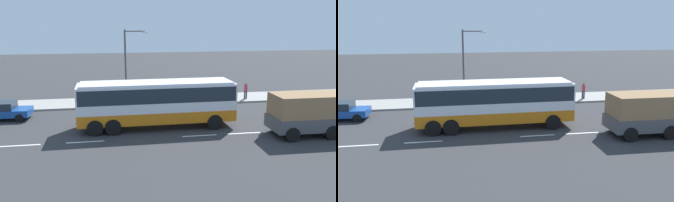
% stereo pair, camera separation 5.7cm
% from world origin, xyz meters
% --- Properties ---
extents(ground_plane, '(120.00, 120.00, 0.00)m').
position_xyz_m(ground_plane, '(0.00, 0.00, 0.00)').
color(ground_plane, '#333335').
extents(sidewalk_curb, '(80.00, 4.00, 0.15)m').
position_xyz_m(sidewalk_curb, '(0.00, 8.13, 0.07)').
color(sidewalk_curb, gray).
rests_on(sidewalk_curb, ground_plane).
extents(lane_centreline, '(38.21, 0.16, 0.01)m').
position_xyz_m(lane_centreline, '(1.09, -2.53, 0.00)').
color(lane_centreline, white).
rests_on(lane_centreline, ground_plane).
extents(coach_bus, '(11.20, 2.86, 3.37)m').
position_xyz_m(coach_bus, '(-1.42, -0.14, 2.09)').
color(coach_bus, orange).
rests_on(coach_bus, ground_plane).
extents(cargo_truck, '(7.78, 2.74, 2.85)m').
position_xyz_m(cargo_truck, '(9.56, -3.58, 1.56)').
color(cargo_truck, navy).
rests_on(cargo_truck, ground_plane).
extents(car_blue_saloon, '(4.36, 2.18, 1.43)m').
position_xyz_m(car_blue_saloon, '(-13.14, 3.84, 0.76)').
color(car_blue_saloon, '#194799').
rests_on(car_blue_saloon, ground_plane).
extents(pedestrian_near_curb, '(0.32, 0.32, 1.58)m').
position_xyz_m(pedestrian_near_curb, '(8.30, 7.18, 1.05)').
color(pedestrian_near_curb, '#38334C').
rests_on(pedestrian_near_curb, sidewalk_curb).
extents(street_lamp, '(2.09, 0.24, 6.70)m').
position_xyz_m(street_lamp, '(-3.04, 6.47, 4.06)').
color(street_lamp, '#47474C').
rests_on(street_lamp, sidewalk_curb).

